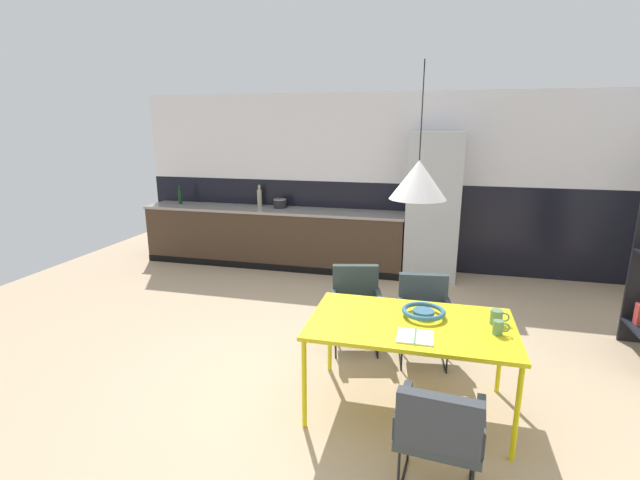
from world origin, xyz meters
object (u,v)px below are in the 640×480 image
Objects in this scene: mug_wide_latte at (499,328)px; mug_white_ceramic at (497,317)px; bottle_oil_tall at (180,196)px; refrigerator_column at (433,207)px; fruit_bowl at (424,312)px; armchair_facing_counter at (356,298)px; cooking_pot at (280,203)px; dining_table at (411,328)px; armchair_far_side at (424,308)px; open_book at (415,337)px; armchair_corner_seat at (439,426)px; pendant_lamp_over_table_near at (418,180)px; bottle_wine_green at (259,197)px.

mug_white_ceramic is (0.01, 0.18, 0.00)m from mug_wide_latte.
mug_white_ceramic is at bearing -35.54° from bottle_oil_tall.
bottle_oil_tall reaches higher than mug_wide_latte.
fruit_bowl is (-0.02, -3.19, -0.27)m from refrigerator_column.
bottle_oil_tall is at bearing -49.42° from armchair_facing_counter.
cooking_pot reaches higher than mug_white_ceramic.
mug_wide_latte reaches higher than dining_table.
bottle_oil_tall reaches higher than armchair_far_side.
open_book is 4.30m from cooking_pot.
refrigerator_column is 3.42m from mug_wide_latte.
mug_wide_latte is 4.46m from cooking_pot.
armchair_corner_seat is 0.69m from open_book.
fruit_bowl is 0.55m from mug_wide_latte.
refrigerator_column is 2.51m from armchair_far_side.
armchair_far_side is at bearing 84.86° from pendant_lamp_over_table_near.
pendant_lamp_over_table_near is at bearing -90.00° from dining_table.
dining_table is 4.54× the size of fruit_bowl.
open_book is at bearing 111.19° from armchair_corner_seat.
armchair_far_side reaches higher than fruit_bowl.
mug_wide_latte is (0.50, -3.37, -0.26)m from refrigerator_column.
armchair_facing_counter is 4.14m from bottle_oil_tall.
armchair_corner_seat reaches higher than open_book.
bottle_wine_green reaches higher than armchair_corner_seat.
dining_table is at bearing 77.33° from armchair_far_side.
armchair_far_side is 2.62× the size of bottle_oil_tall.
fruit_bowl is (-0.13, 1.00, 0.27)m from armchair_corner_seat.
cooking_pot is (-1.63, 2.46, 0.47)m from armchair_facing_counter.
armchair_facing_counter is 1.48m from mug_white_ceramic.
open_book is (0.04, -0.25, 0.05)m from dining_table.
armchair_corner_seat is 2.31× the size of fruit_bowl.
mug_wide_latte reaches higher than armchair_far_side.
dining_table is at bearing 107.75° from armchair_facing_counter.
mug_white_ceramic is at bearing -49.32° from cooking_pot.
refrigerator_column is at bearing -4.17° from bottle_wine_green.
refrigerator_column is 6.24× the size of fruit_bowl.
mug_wide_latte reaches higher than fruit_bowl.
armchair_corner_seat is 5.93m from bottle_oil_tall.
armchair_corner_seat is 1.04m from fruit_bowl.
cooking_pot is 0.40m from bottle_wine_green.
cooking_pot reaches higher than armchair_corner_seat.
armchair_corner_seat is at bearing -75.90° from dining_table.
mug_white_ceramic is at bearing -80.92° from refrigerator_column.
armchair_far_side is 1.09m from mug_wide_latte.
bottle_wine_green reaches higher than dining_table.
pendant_lamp_over_table_near is at bearing 100.72° from open_book.
refrigerator_column is 3.58m from open_book.
mug_wide_latte is 0.18m from mug_white_ceramic.
mug_white_ceramic is at bearing 13.27° from pendant_lamp_over_table_near.
armchair_facing_counter is 1.58m from mug_wide_latte.
refrigerator_column reaches higher than mug_wide_latte.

